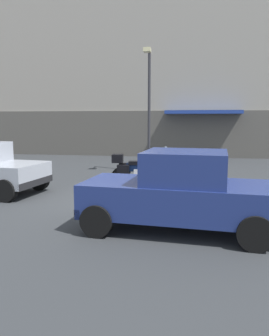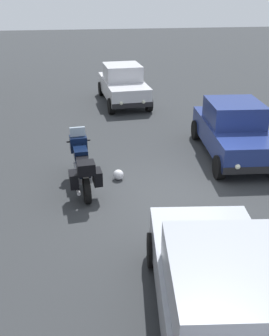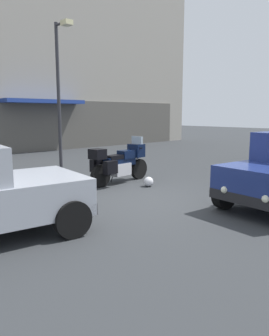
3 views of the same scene
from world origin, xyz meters
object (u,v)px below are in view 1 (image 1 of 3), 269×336
at_px(bollard_curbside, 3,156).
at_px(car_wagon_end, 179,192).
at_px(helmet, 148,188).
at_px(streetlamp_curbside, 149,100).
at_px(motorcycle, 143,168).

bearing_deg(bollard_curbside, car_wagon_end, -43.80).
bearing_deg(helmet, streetlamp_curbside, 97.12).
relative_size(helmet, streetlamp_curbside, 0.05).
xyz_separation_m(car_wagon_end, bollard_curbside, (-9.16, 8.79, -0.39)).
distance_m(helmet, streetlamp_curbside, 4.93).
height_order(motorcycle, bollard_curbside, motorcycle).
xyz_separation_m(car_wagon_end, streetlamp_curbside, (-1.61, 7.49, 2.29)).
height_order(helmet, streetlamp_curbside, streetlamp_curbside).
relative_size(motorcycle, helmet, 8.08).
distance_m(motorcycle, streetlamp_curbside, 3.88).
relative_size(helmet, car_wagon_end, 0.07).
distance_m(helmet, bollard_curbside, 9.60).
relative_size(car_wagon_end, streetlamp_curbside, 0.77).
bearing_deg(motorcycle, bollard_curbside, 145.64).
relative_size(motorcycle, car_wagon_end, 0.57).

